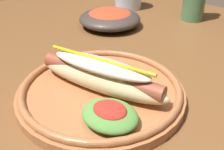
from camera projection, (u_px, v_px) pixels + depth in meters
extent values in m
cube|color=brown|center=(134.00, 76.00, 0.56)|extent=(1.32, 1.07, 0.04)
cylinder|color=brown|center=(88.00, 67.00, 1.35)|extent=(0.06, 0.06, 0.70)
cylinder|color=#B77042|center=(101.00, 93.00, 0.46)|extent=(0.28, 0.28, 0.02)
torus|color=#B77042|center=(101.00, 87.00, 0.46)|extent=(0.27, 0.27, 0.01)
ellipsoid|color=beige|center=(101.00, 79.00, 0.45)|extent=(0.24, 0.08, 0.04)
cylinder|color=#9E4C33|center=(100.00, 75.00, 0.44)|extent=(0.22, 0.06, 0.03)
ellipsoid|color=silver|center=(100.00, 65.00, 0.43)|extent=(0.18, 0.07, 0.02)
cylinder|color=yellow|center=(100.00, 60.00, 0.43)|extent=(0.19, 0.03, 0.01)
ellipsoid|color=#5B9942|center=(110.00, 115.00, 0.38)|extent=(0.08, 0.07, 0.02)
ellipsoid|color=red|center=(110.00, 110.00, 0.37)|extent=(0.05, 0.04, 0.01)
ellipsoid|color=#423833|center=(110.00, 19.00, 0.75)|extent=(0.17, 0.17, 0.04)
ellipsoid|color=#B74223|center=(110.00, 14.00, 0.74)|extent=(0.12, 0.12, 0.02)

